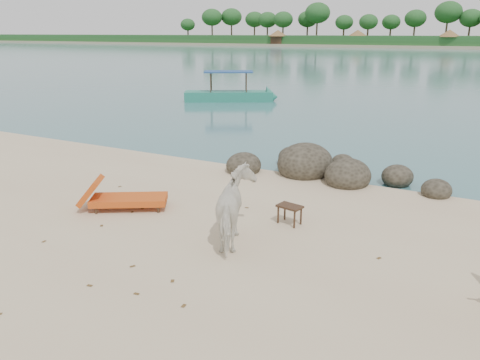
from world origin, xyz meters
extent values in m
plane|color=#396A72|center=(0.00, 90.00, 0.00)|extent=(400.00, 400.00, 0.00)
cube|color=#1E4C1E|center=(0.00, 135.00, 1.90)|extent=(420.00, 18.00, 2.40)
ellipsoid|color=#2A251C|center=(-1.63, 5.54, 0.18)|extent=(1.04, 1.15, 0.78)
ellipsoid|color=#2A251C|center=(0.07, 6.24, 0.29)|extent=(1.64, 1.81, 1.23)
ellipsoid|color=#2A251C|center=(1.47, 5.84, 0.22)|extent=(1.27, 1.40, 0.95)
ellipsoid|color=#2A251C|center=(2.67, 6.64, 0.15)|extent=(0.87, 0.96, 0.66)
ellipsoid|color=#2A251C|center=(3.77, 5.94, 0.13)|extent=(0.77, 0.84, 0.57)
ellipsoid|color=#2A251C|center=(-0.73, 7.24, 0.16)|extent=(0.91, 1.00, 0.68)
ellipsoid|color=#2A251C|center=(0.87, 7.44, 0.12)|extent=(0.71, 0.78, 0.53)
imported|color=white|center=(0.57, 1.02, 0.73)|extent=(1.48, 1.91, 1.47)
plane|color=brown|center=(-2.34, 1.63, 0.01)|extent=(0.13, 0.13, 0.00)
plane|color=brown|center=(0.92, -1.38, 0.01)|extent=(0.11, 0.11, 0.00)
plane|color=brown|center=(3.24, 1.65, 0.01)|extent=(0.14, 0.14, 0.00)
plane|color=brown|center=(-2.43, 0.38, 0.01)|extent=(0.14, 0.14, 0.00)
plane|color=brown|center=(-0.80, -1.61, 0.01)|extent=(0.12, 0.12, 0.00)
plane|color=brown|center=(0.33, -0.84, 0.01)|extent=(0.14, 0.14, 0.00)
plane|color=brown|center=(-0.56, 2.66, 0.01)|extent=(0.14, 0.14, 0.00)
plane|color=brown|center=(-0.61, -0.75, 0.01)|extent=(0.14, 0.14, 0.00)
plane|color=brown|center=(-2.38, 1.32, 0.01)|extent=(0.14, 0.14, 0.00)
plane|color=brown|center=(-0.14, 2.83, 0.01)|extent=(0.11, 0.11, 0.00)
plane|color=brown|center=(-2.88, -0.77, 0.01)|extent=(0.11, 0.11, 0.00)
plane|color=brown|center=(0.05, -1.45, 0.01)|extent=(0.11, 0.11, 0.00)
plane|color=brown|center=(-3.93, 2.64, 0.01)|extent=(0.12, 0.12, 0.00)
camera|label=1|loc=(4.62, -6.51, 4.05)|focal=35.00mm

